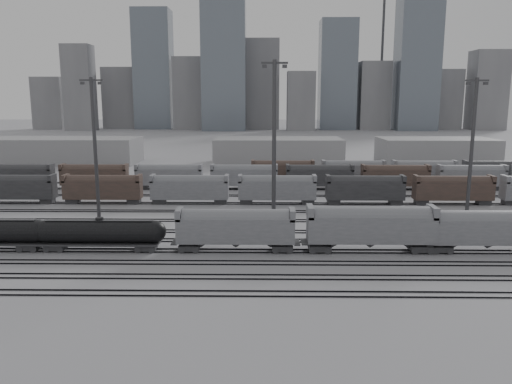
{
  "coord_description": "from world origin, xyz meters",
  "views": [
    {
      "loc": [
        5.23,
        -63.23,
        20.02
      ],
      "look_at": [
        4.02,
        23.06,
        4.0
      ],
      "focal_mm": 35.0,
      "sensor_mm": 36.0,
      "label": 1
    }
  ],
  "objects_px": {
    "hopper_car_b": "(371,225)",
    "light_mast_c": "(274,138)",
    "tank_car_b": "(100,232)",
    "hopper_car_a": "(236,226)",
    "hopper_car_c": "(489,227)"
  },
  "relations": [
    {
      "from": "hopper_car_a",
      "to": "tank_car_b",
      "type": "bearing_deg",
      "value": -180.0
    },
    {
      "from": "tank_car_b",
      "to": "hopper_car_b",
      "type": "relative_size",
      "value": 1.05
    },
    {
      "from": "hopper_car_b",
      "to": "hopper_car_a",
      "type": "bearing_deg",
      "value": -180.0
    },
    {
      "from": "hopper_car_c",
      "to": "tank_car_b",
      "type": "bearing_deg",
      "value": -180.0
    },
    {
      "from": "hopper_car_a",
      "to": "hopper_car_b",
      "type": "height_order",
      "value": "hopper_car_b"
    },
    {
      "from": "hopper_car_b",
      "to": "hopper_car_c",
      "type": "bearing_deg",
      "value": 0.0
    },
    {
      "from": "hopper_car_a",
      "to": "light_mast_c",
      "type": "bearing_deg",
      "value": 71.26
    },
    {
      "from": "light_mast_c",
      "to": "hopper_car_b",
      "type": "bearing_deg",
      "value": -51.72
    },
    {
      "from": "hopper_car_a",
      "to": "hopper_car_b",
      "type": "relative_size",
      "value": 0.93
    },
    {
      "from": "tank_car_b",
      "to": "light_mast_c",
      "type": "bearing_deg",
      "value": 33.98
    },
    {
      "from": "tank_car_b",
      "to": "hopper_car_a",
      "type": "relative_size",
      "value": 1.13
    },
    {
      "from": "tank_car_b",
      "to": "hopper_car_a",
      "type": "height_order",
      "value": "hopper_car_a"
    },
    {
      "from": "hopper_car_b",
      "to": "light_mast_c",
      "type": "xyz_separation_m",
      "value": [
        -12.52,
        15.86,
        10.15
      ]
    },
    {
      "from": "tank_car_b",
      "to": "hopper_car_a",
      "type": "xyz_separation_m",
      "value": [
        18.16,
        0.0,
        0.94
      ]
    },
    {
      "from": "tank_car_b",
      "to": "hopper_car_b",
      "type": "xyz_separation_m",
      "value": [
        36.06,
        0.0,
        1.2
      ]
    }
  ]
}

